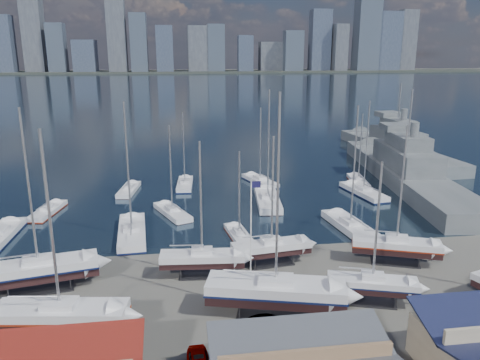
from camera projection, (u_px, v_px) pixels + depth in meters
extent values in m
plane|color=#605E59|center=(261.00, 288.00, 46.83)|extent=(1400.00, 1400.00, 0.00)
cube|color=#182337|center=(183.00, 86.00, 343.14)|extent=(1400.00, 600.00, 0.40)
cube|color=#2D332D|center=(178.00, 72.00, 591.30)|extent=(1400.00, 80.00, 2.20)
cube|color=#475166|center=(2.00, 44.00, 545.08)|extent=(26.62, 20.30, 64.32)
cube|color=#595E66|center=(34.00, 36.00, 556.44)|extent=(22.49, 24.47, 83.83)
cube|color=#3D4756|center=(57.00, 48.00, 556.88)|extent=(19.55, 21.83, 55.97)
cube|color=#475166|center=(85.00, 56.00, 569.55)|extent=(26.03, 30.49, 37.14)
cube|color=#595E66|center=(117.00, 34.00, 557.39)|extent=(21.60, 16.58, 87.63)
cube|color=#3D4756|center=(139.00, 43.00, 564.87)|extent=(19.42, 28.42, 67.60)
cube|color=#475166|center=(165.00, 49.00, 573.87)|extent=(20.24, 23.80, 54.09)
cube|color=#595E66|center=(198.00, 49.00, 576.37)|extent=(24.62, 19.72, 54.00)
cube|color=#3D4756|center=(216.00, 48.00, 577.42)|extent=(20.75, 17.93, 55.97)
cube|color=#475166|center=(245.00, 53.00, 582.50)|extent=(18.36, 16.25, 43.03)
cube|color=#595E66|center=(270.00, 56.00, 606.49)|extent=(28.49, 22.03, 35.69)
cube|color=#3D4756|center=(293.00, 51.00, 591.25)|extent=(23.34, 17.87, 49.11)
cube|color=#475166|center=(320.00, 40.00, 607.34)|extent=(25.35, 19.79, 75.95)
cube|color=#595E66|center=(339.00, 48.00, 606.71)|extent=(17.00, 27.45, 57.67)
cube|color=#3D4756|center=(367.00, 28.00, 605.43)|extent=(29.28, 24.05, 106.04)
cube|color=#475166|center=(386.00, 41.00, 622.99)|extent=(30.82, 28.37, 74.41)
cube|color=#595E66|center=(407.00, 40.00, 628.44)|extent=(21.74, 17.03, 77.48)
cube|color=#52565D|center=(307.00, 357.00, 30.62)|extent=(12.60, 8.40, 1.27)
cube|color=#2D2D33|center=(41.00, 289.00, 46.55)|extent=(6.60, 4.03, 0.16)
cube|color=black|center=(39.00, 275.00, 46.14)|extent=(11.50, 4.91, 0.90)
cube|color=silver|center=(38.00, 266.00, 45.91)|extent=(11.60, 5.37, 0.90)
cube|color=#0D1843|center=(39.00, 270.00, 46.01)|extent=(11.71, 5.43, 0.18)
cube|color=silver|center=(38.00, 260.00, 45.73)|extent=(3.13, 2.42, 0.50)
cylinder|color=#B2B2B7|center=(29.00, 188.00, 43.82)|extent=(0.22, 0.22, 15.11)
cube|color=#2D2D33|center=(63.00, 337.00, 38.62)|extent=(6.24, 3.52, 0.16)
cube|color=black|center=(61.00, 320.00, 38.22)|extent=(11.02, 4.05, 0.86)
cube|color=silver|center=(60.00, 311.00, 37.99)|extent=(11.08, 4.50, 0.86)
cube|color=maroon|center=(61.00, 315.00, 38.10)|extent=(11.19, 4.54, 0.17)
cube|color=silver|center=(59.00, 304.00, 37.82)|extent=(2.92, 2.17, 0.50)
cylinder|color=#B2B2B7|center=(50.00, 222.00, 35.99)|extent=(0.22, 0.22, 14.53)
cube|color=#2D2D33|center=(203.00, 275.00, 49.50)|extent=(5.00, 2.62, 0.16)
cube|color=black|center=(202.00, 262.00, 49.12)|extent=(8.93, 2.84, 0.70)
cube|color=silver|center=(202.00, 256.00, 48.93)|extent=(8.96, 3.21, 0.70)
cube|color=silver|center=(202.00, 251.00, 48.78)|extent=(2.32, 1.66, 0.50)
cylinder|color=#B2B2B7|center=(201.00, 199.00, 47.30)|extent=(0.22, 0.22, 11.86)
cube|color=#2D2D33|center=(275.00, 313.00, 42.22)|extent=(7.35, 4.76, 0.16)
cube|color=black|center=(275.00, 297.00, 41.80)|extent=(12.67, 6.03, 0.99)
cube|color=silver|center=(276.00, 287.00, 41.54)|extent=(12.80, 6.53, 0.99)
cube|color=#0D1843|center=(276.00, 292.00, 41.66)|extent=(12.93, 6.60, 0.20)
cube|color=silver|center=(276.00, 279.00, 41.35)|extent=(3.51, 2.80, 0.50)
cylinder|color=#B2B2B7|center=(278.00, 192.00, 39.24)|extent=(0.22, 0.22, 16.64)
cube|color=#2D2D33|center=(271.00, 263.00, 52.28)|extent=(5.08, 2.83, 0.16)
cube|color=black|center=(271.00, 251.00, 51.90)|extent=(8.98, 3.24, 0.70)
cube|color=silver|center=(271.00, 245.00, 51.72)|extent=(9.03, 3.60, 0.70)
cube|color=silver|center=(272.00, 240.00, 51.56)|extent=(2.37, 1.75, 0.50)
cylinder|color=#B2B2B7|center=(273.00, 191.00, 50.08)|extent=(0.22, 0.22, 11.85)
cube|color=#2D2D33|center=(371.00, 302.00, 44.11)|extent=(4.96, 3.36, 0.16)
cube|color=black|center=(372.00, 288.00, 43.73)|extent=(8.46, 4.38, 0.66)
cube|color=silver|center=(372.00, 282.00, 43.56)|extent=(8.57, 4.71, 0.66)
cube|color=#0D1843|center=(372.00, 285.00, 43.64)|extent=(8.65, 4.76, 0.13)
cube|color=silver|center=(373.00, 276.00, 43.41)|extent=(2.39, 1.95, 0.50)
cylinder|color=#B2B2B7|center=(377.00, 222.00, 42.02)|extent=(0.22, 0.22, 11.15)
cube|color=#2D2D33|center=(395.00, 262.00, 52.60)|extent=(5.75, 4.07, 0.16)
cube|color=black|center=(396.00, 250.00, 52.21)|extent=(9.73, 5.43, 0.76)
cube|color=silver|center=(396.00, 243.00, 52.01)|extent=(9.87, 5.80, 0.76)
cube|color=maroon|center=(396.00, 246.00, 52.10)|extent=(9.96, 5.86, 0.15)
cube|color=silver|center=(397.00, 238.00, 51.84)|extent=(2.79, 2.33, 0.50)
cylinder|color=#B2B2B7|center=(402.00, 184.00, 50.23)|extent=(0.22, 0.22, 12.87)
cube|color=black|center=(0.00, 242.00, 59.17)|extent=(2.97, 11.18, 0.89)
cube|color=#0D1843|center=(0.00, 238.00, 59.04)|extent=(3.47, 11.30, 0.18)
cube|color=black|center=(48.00, 215.00, 68.81)|extent=(3.66, 8.89, 0.69)
cube|color=silver|center=(48.00, 211.00, 68.63)|extent=(4.02, 8.96, 0.69)
cube|color=maroon|center=(48.00, 213.00, 68.71)|extent=(4.06, 9.05, 0.14)
cube|color=silver|center=(47.00, 207.00, 68.47)|extent=(1.84, 2.40, 0.50)
cylinder|color=#B2B2B7|center=(43.00, 170.00, 67.01)|extent=(0.22, 0.22, 11.69)
cube|color=black|center=(129.00, 193.00, 79.53)|extent=(3.26, 8.84, 0.69)
cube|color=silver|center=(129.00, 190.00, 79.35)|extent=(3.61, 8.90, 0.69)
cube|color=silver|center=(129.00, 186.00, 79.20)|extent=(1.74, 2.34, 0.50)
cylinder|color=#B2B2B7|center=(126.00, 154.00, 77.75)|extent=(0.22, 0.22, 11.66)
cube|color=black|center=(132.00, 239.00, 60.27)|extent=(3.65, 12.12, 0.96)
cube|color=silver|center=(132.00, 232.00, 60.02)|extent=(4.15, 12.16, 0.96)
cube|color=#0D1843|center=(132.00, 235.00, 60.13)|extent=(4.19, 12.28, 0.19)
cube|color=silver|center=(132.00, 227.00, 59.83)|extent=(2.21, 3.12, 0.50)
cylinder|color=#B2B2B7|center=(128.00, 167.00, 57.79)|extent=(0.22, 0.22, 16.14)
cube|color=black|center=(173.00, 217.00, 68.23)|extent=(5.42, 9.25, 0.73)
cube|color=silver|center=(172.00, 212.00, 68.04)|extent=(5.77, 9.39, 0.73)
cube|color=silver|center=(172.00, 208.00, 67.88)|extent=(2.27, 2.68, 0.50)
cylinder|color=#B2B2B7|center=(171.00, 169.00, 66.35)|extent=(0.22, 0.22, 12.29)
cube|color=black|center=(185.00, 188.00, 82.79)|extent=(2.89, 9.23, 0.73)
cube|color=silver|center=(185.00, 184.00, 82.60)|extent=(3.27, 9.26, 0.73)
cube|color=#0D1843|center=(185.00, 186.00, 82.69)|extent=(3.31, 9.36, 0.15)
cube|color=silver|center=(185.00, 181.00, 82.44)|extent=(1.71, 2.39, 0.50)
cylinder|color=#B2B2B7|center=(184.00, 148.00, 80.91)|extent=(0.22, 0.22, 12.27)
cube|color=black|center=(239.00, 240.00, 59.63)|extent=(2.85, 8.01, 0.63)
cube|color=silver|center=(239.00, 235.00, 59.46)|extent=(3.18, 8.05, 0.63)
cube|color=maroon|center=(239.00, 237.00, 59.54)|extent=(3.21, 8.13, 0.13)
cube|color=silver|center=(239.00, 231.00, 59.32)|extent=(1.56, 2.11, 0.50)
cylinder|color=#B2B2B7|center=(239.00, 193.00, 58.00)|extent=(0.22, 0.22, 10.58)
cube|color=black|center=(268.00, 205.00, 73.58)|extent=(4.19, 12.50, 0.98)
cube|color=silver|center=(268.00, 200.00, 73.32)|extent=(4.70, 12.56, 0.98)
cube|color=silver|center=(268.00, 195.00, 73.13)|extent=(2.37, 3.27, 0.50)
cylinder|color=#B2B2B7|center=(269.00, 145.00, 71.04)|extent=(0.22, 0.22, 16.56)
cube|color=black|center=(260.00, 185.00, 84.99)|extent=(5.19, 9.74, 0.76)
cube|color=silver|center=(260.00, 181.00, 84.79)|extent=(5.57, 9.87, 0.76)
cube|color=#0D1843|center=(260.00, 182.00, 84.88)|extent=(5.62, 9.96, 0.15)
cube|color=silver|center=(260.00, 177.00, 84.63)|extent=(2.28, 2.76, 0.50)
cylinder|color=#B2B2B7|center=(260.00, 144.00, 83.02)|extent=(0.22, 0.22, 12.84)
cube|color=black|center=(350.00, 232.00, 62.45)|extent=(4.14, 11.73, 0.92)
cube|color=silver|center=(350.00, 226.00, 62.21)|extent=(4.61, 11.79, 0.92)
cube|color=silver|center=(351.00, 221.00, 62.03)|extent=(2.27, 3.09, 0.50)
cylinder|color=#B2B2B7|center=(354.00, 166.00, 60.07)|extent=(0.22, 0.22, 15.50)
cube|color=black|center=(363.00, 197.00, 78.05)|extent=(4.38, 11.07, 0.86)
cube|color=silver|center=(363.00, 192.00, 77.82)|extent=(4.83, 11.15, 0.86)
cube|color=#0D1843|center=(363.00, 194.00, 77.93)|extent=(4.88, 11.26, 0.17)
cube|color=silver|center=(364.00, 188.00, 77.65)|extent=(2.25, 2.97, 0.50)
cylinder|color=#B2B2B7|center=(367.00, 146.00, 75.82)|extent=(0.22, 0.22, 14.57)
cube|color=black|center=(358.00, 185.00, 84.94)|extent=(3.47, 8.99, 0.70)
cube|color=silver|center=(358.00, 181.00, 84.75)|extent=(3.84, 9.05, 0.70)
cube|color=maroon|center=(358.00, 183.00, 84.84)|extent=(3.88, 9.14, 0.14)
cube|color=silver|center=(358.00, 178.00, 84.60)|extent=(1.81, 2.40, 0.50)
cylinder|color=#B2B2B7|center=(361.00, 147.00, 83.12)|extent=(0.22, 0.22, 11.84)
cube|color=slate|center=(404.00, 179.00, 85.57)|extent=(14.60, 52.79, 4.69)
cube|color=slate|center=(406.00, 157.00, 84.49)|extent=(8.84, 18.93, 3.60)
cube|color=slate|center=(408.00, 141.00, 83.71)|extent=(6.23, 10.96, 2.40)
cube|color=slate|center=(399.00, 127.00, 88.30)|extent=(6.43, 5.89, 1.20)
cylinder|color=#B2B2B7|center=(411.00, 112.00, 82.36)|extent=(0.30, 0.30, 8.00)
cube|color=slate|center=(395.00, 153.00, 108.40)|extent=(10.20, 45.34, 4.05)
cube|color=slate|center=(397.00, 137.00, 107.40)|extent=(6.80, 16.09, 3.60)
cube|color=slate|center=(398.00, 124.00, 106.62)|extent=(4.91, 9.26, 2.40)
cube|color=slate|center=(388.00, 114.00, 110.42)|extent=(5.33, 4.83, 1.20)
cylinder|color=#B2B2B7|center=(400.00, 101.00, 105.27)|extent=(0.30, 0.30, 8.00)
imported|color=gray|center=(269.00, 326.00, 38.91)|extent=(4.78, 1.87, 1.55)
imported|color=gray|center=(303.00, 336.00, 37.68)|extent=(2.41, 5.09, 1.41)
imported|color=gray|center=(443.00, 331.00, 38.36)|extent=(2.66, 5.07, 1.40)
cylinder|color=white|center=(251.00, 233.00, 46.20)|extent=(0.12, 0.12, 11.12)
cube|color=#161542|center=(256.00, 184.00, 44.96)|extent=(0.93, 0.05, 0.65)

